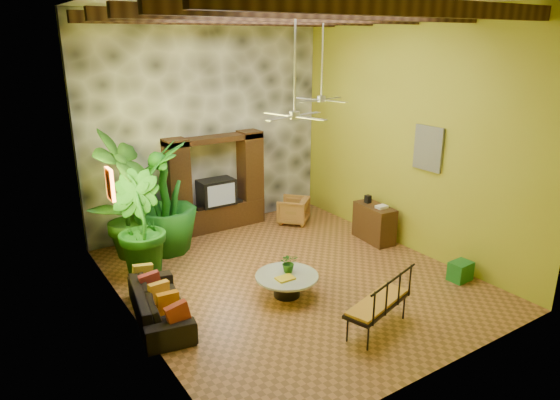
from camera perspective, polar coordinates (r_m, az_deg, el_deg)
ground at (r=9.81m, az=1.12°, el=-8.75°), size 7.00×7.00×0.00m
ceiling at (r=8.78m, az=1.34°, el=21.81°), size 6.00×7.00×0.02m
back_wall at (r=11.97m, az=-8.39°, el=8.60°), size 6.00×0.02×5.00m
left_wall at (r=7.73m, az=-17.50°, el=2.80°), size 0.02×7.00×5.00m
right_wall at (r=10.92m, az=14.44°, el=7.33°), size 0.02×7.00×5.00m
stone_accent_wall at (r=11.91m, az=-8.27°, el=8.56°), size 5.98×0.10×4.98m
ceiling_beams at (r=8.77m, az=1.32°, el=20.38°), size 5.95×5.36×0.22m
entertainment_center at (r=11.99m, az=-7.32°, el=1.13°), size 2.40×0.55×2.30m
ceiling_fan_front at (r=8.38m, az=1.68°, el=11.05°), size 1.28×1.28×1.86m
ceiling_fan_back at (r=10.72m, az=4.77°, el=12.52°), size 1.28×1.28×1.86m
wall_art_mask at (r=8.77m, az=-18.86°, el=1.71°), size 0.06×0.32×0.55m
wall_art_painting at (r=10.54m, az=16.60°, el=5.67°), size 0.06×0.70×0.90m
sofa at (r=8.54m, az=-13.58°, el=-11.47°), size 1.09×2.07×0.57m
wicker_armchair at (r=12.45m, az=1.54°, el=-1.18°), size 1.00×1.00×0.65m
tall_plant_a at (r=10.62m, az=-17.36°, el=0.44°), size 1.70×1.70×2.72m
tall_plant_b at (r=9.88m, az=-15.93°, el=-2.80°), size 1.21×1.35×2.05m
tall_plant_c at (r=10.81m, az=-13.13°, el=0.21°), size 1.66×1.66×2.40m
coffee_table at (r=9.04m, az=0.78°, el=-9.40°), size 1.13×1.13×0.40m
centerpiece_plant at (r=9.02m, az=1.03°, el=-7.15°), size 0.41×0.38×0.36m
yellow_tray at (r=8.82m, az=0.60°, el=-8.95°), size 0.31×0.22×0.03m
iron_bench at (r=8.02m, az=11.52°, el=-11.24°), size 1.42×0.87×0.57m
side_console at (r=11.54m, az=10.71°, el=-2.60°), size 0.57×1.08×0.83m
green_bin at (r=10.21m, az=19.92°, el=-7.65°), size 0.44×0.34×0.37m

